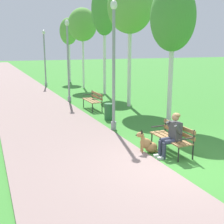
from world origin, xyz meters
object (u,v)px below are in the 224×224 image
object	(u,v)px
person_seated_on_near_bench	(172,133)
birch_tree_fifth	(82,25)
birch_tree_fourth	(104,10)
lamp_post_near	(114,66)
dog_shepherd	(148,144)
birch_tree_sixth	(69,32)
park_bench_mid	(93,99)
birch_tree_second	(173,18)
lamp_post_far	(45,58)
birch_tree_third	(130,7)
litter_bin	(109,112)
park_bench_near	(173,136)
lamp_post_mid	(68,61)

from	to	relation	value
person_seated_on_near_bench	birch_tree_fifth	world-z (taller)	birch_tree_fifth
birch_tree_fourth	lamp_post_near	bearing A→B (deg)	-109.70
dog_shepherd	lamp_post_near	world-z (taller)	lamp_post_near
dog_shepherd	birch_tree_fourth	size ratio (longest dim) A/B	0.12
birch_tree_sixth	dog_shepherd	bearing A→B (deg)	-98.12
birch_tree_fourth	park_bench_mid	bearing A→B (deg)	-118.63
birch_tree_second	lamp_post_far	bearing A→B (deg)	101.22
birch_tree_third	litter_bin	distance (m)	5.48
dog_shepherd	birch_tree_fifth	bearing A→B (deg)	79.76
park_bench_near	lamp_post_far	size ratio (longest dim) A/B	0.35
birch_tree_second	birch_tree_fifth	size ratio (longest dim) A/B	0.95
person_seated_on_near_bench	lamp_post_mid	size ratio (longest dim) A/B	0.28
birch_tree_third	birch_tree_fourth	xyz separation A→B (m)	(0.34, 4.22, 0.33)
birch_tree_third	birch_tree_fifth	xyz separation A→B (m)	(-0.09, 7.33, -0.37)
park_bench_mid	birch_tree_fourth	size ratio (longest dim) A/B	0.22
park_bench_mid	dog_shepherd	xyz separation A→B (m)	(-0.60, -6.34, -0.25)
park_bench_mid	lamp_post_mid	world-z (taller)	lamp_post_mid
dog_shepherd	birch_tree_second	size ratio (longest dim) A/B	0.15
park_bench_mid	person_seated_on_near_bench	xyz separation A→B (m)	(-0.11, -6.83, 0.17)
lamp_post_far	birch_tree_third	distance (m)	10.15
park_bench_near	park_bench_mid	bearing A→B (deg)	90.81
birch_tree_third	park_bench_mid	bearing A→B (deg)	179.80
lamp_post_mid	litter_bin	bearing A→B (deg)	-84.67
park_bench_mid	lamp_post_mid	bearing A→B (deg)	103.08
dog_shepherd	litter_bin	xyz separation A→B (m)	(0.47, 4.09, 0.09)
park_bench_near	birch_tree_third	distance (m)	8.13
birch_tree_fourth	person_seated_on_near_bench	bearing A→B (deg)	-102.33
lamp_post_far	birch_tree_second	bearing A→B (deg)	-78.78
birch_tree_second	birch_tree_fourth	world-z (taller)	birch_tree_fourth
birch_tree_fourth	park_bench_near	bearing A→B (deg)	-101.54
dog_shepherd	birch_tree_fourth	distance (m)	12.02
lamp_post_near	birch_tree_fourth	bearing A→B (deg)	70.30
birch_tree_third	birch_tree_fourth	bearing A→B (deg)	85.35
lamp_post_near	birch_tree_fourth	world-z (taller)	birch_tree_fourth
park_bench_mid	lamp_post_near	xyz separation A→B (m)	(-0.54, -3.71, 1.86)
lamp_post_near	lamp_post_far	size ratio (longest dim) A/B	1.09
person_seated_on_near_bench	birch_tree_sixth	bearing A→B (deg)	83.60
lamp_post_far	birch_tree_sixth	xyz separation A→B (m)	(2.45, 1.91, 2.03)
lamp_post_mid	birch_tree_fifth	distance (m)	5.91
birch_tree_fifth	litter_bin	bearing A→B (deg)	-101.79
birch_tree_second	dog_shepherd	bearing A→B (deg)	-133.08
park_bench_near	dog_shepherd	bearing A→B (deg)	159.65
park_bench_mid	person_seated_on_near_bench	bearing A→B (deg)	-90.96
person_seated_on_near_bench	birch_tree_fourth	world-z (taller)	birch_tree_fourth
park_bench_mid	birch_tree_third	distance (m)	4.80
park_bench_mid	lamp_post_mid	size ratio (longest dim) A/B	0.34
lamp_post_near	birch_tree_third	world-z (taller)	birch_tree_third
park_bench_near	birch_tree_second	bearing A→B (deg)	57.65
person_seated_on_near_bench	birch_tree_fifth	distance (m)	14.80
lamp_post_near	park_bench_near	bearing A→B (deg)	-77.70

